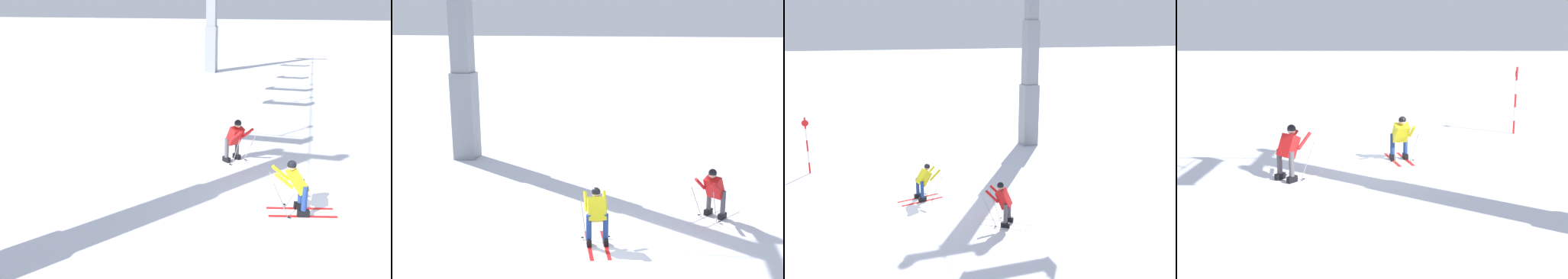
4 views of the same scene
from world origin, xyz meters
TOP-DOWN VIEW (x-y plane):
  - ground_plane at (0.00, 0.00)m, footprint 260.00×260.00m
  - skier_carving_main at (-0.40, 0.83)m, footprint 0.94×1.68m
  - lift_tower_near at (-6.32, 7.70)m, footprint 0.82×2.55m
  - skier_distant_uphill at (2.47, 2.82)m, footprint 1.43×1.64m

SIDE VIEW (x-z plane):
  - ground_plane at x=0.00m, z-range 0.00..0.00m
  - skier_carving_main at x=-0.40m, z-range 0.02..1.48m
  - skier_distant_uphill at x=2.47m, z-range 0.03..1.54m
  - lift_tower_near at x=-6.32m, z-range -0.90..9.43m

